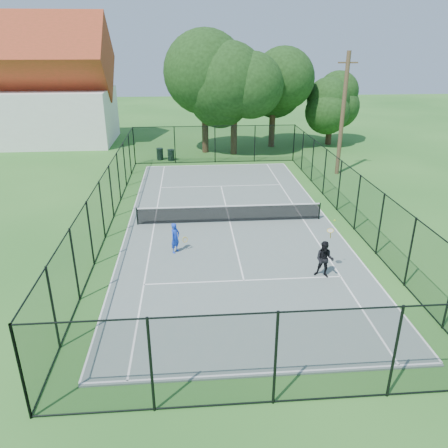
{
  "coord_description": "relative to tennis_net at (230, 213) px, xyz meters",
  "views": [
    {
      "loc": [
        -2.09,
        -22.06,
        9.23
      ],
      "look_at": [
        -0.56,
        -3.0,
        1.2
      ],
      "focal_mm": 35.0,
      "sensor_mm": 36.0,
      "label": 1
    }
  ],
  "objects": [
    {
      "name": "building",
      "position": [
        -17.0,
        22.0,
        4.35
      ],
      "size": [
        15.3,
        8.15,
        11.87
      ],
      "color": "silver",
      "rests_on": "ground"
    },
    {
      "name": "fence",
      "position": [
        0.0,
        0.0,
        0.92
      ],
      "size": [
        13.1,
        26.1,
        3.0
      ],
      "color": "black",
      "rests_on": "ground"
    },
    {
      "name": "tennis_net",
      "position": [
        0.0,
        0.0,
        0.0
      ],
      "size": [
        10.08,
        0.08,
        0.95
      ],
      "color": "black",
      "rests_on": "tennis_court"
    },
    {
      "name": "tree_near_right",
      "position": [
        5.67,
        18.5,
        4.44
      ],
      "size": [
        5.72,
        5.72,
        7.9
      ],
      "color": "#332114",
      "rests_on": "ground"
    },
    {
      "name": "tree_near_mid",
      "position": [
        1.82,
        15.79,
        5.03
      ],
      "size": [
        6.96,
        6.96,
        9.1
      ],
      "color": "#332114",
      "rests_on": "ground"
    },
    {
      "name": "ground",
      "position": [
        0.0,
        0.0,
        -0.58
      ],
      "size": [
        120.0,
        120.0,
        0.0
      ],
      "primitive_type": "plane",
      "color": "#235E20"
    },
    {
      "name": "tree_near_left",
      "position": [
        -0.64,
        16.66,
        5.4
      ],
      "size": [
        7.45,
        7.45,
        9.71
      ],
      "color": "#332114",
      "rests_on": "ground"
    },
    {
      "name": "trash_bin_left",
      "position": [
        -4.56,
        14.23,
        -0.08
      ],
      "size": [
        0.58,
        0.58,
        0.98
      ],
      "color": "black",
      "rests_on": "ground"
    },
    {
      "name": "trash_bin_right",
      "position": [
        -3.63,
        13.93,
        -0.11
      ],
      "size": [
        0.58,
        0.58,
        0.92
      ],
      "color": "black",
      "rests_on": "ground"
    },
    {
      "name": "tree_far_right",
      "position": [
        11.34,
        19.02,
        3.07
      ],
      "size": [
        4.46,
        4.46,
        5.9
      ],
      "color": "#332114",
      "rests_on": "ground"
    },
    {
      "name": "utility_pole",
      "position": [
        8.95,
        9.0,
        3.81
      ],
      "size": [
        1.4,
        0.3,
        8.65
      ],
      "color": "#4C3823",
      "rests_on": "ground"
    },
    {
      "name": "player_blue",
      "position": [
        -2.87,
        -3.5,
        0.21
      ],
      "size": [
        0.88,
        0.63,
        1.45
      ],
      "color": "blue",
      "rests_on": "tennis_court"
    },
    {
      "name": "player_black",
      "position": [
        3.37,
        -6.32,
        0.28
      ],
      "size": [
        0.96,
        0.93,
        2.43
      ],
      "color": "black",
      "rests_on": "tennis_court"
    },
    {
      "name": "tennis_court",
      "position": [
        0.0,
        0.0,
        -0.55
      ],
      "size": [
        11.0,
        24.0,
        0.06
      ],
      "primitive_type": "cube",
      "color": "slate",
      "rests_on": "ground"
    }
  ]
}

